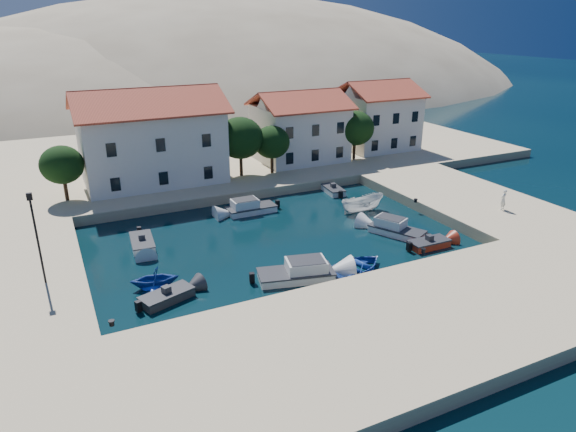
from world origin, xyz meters
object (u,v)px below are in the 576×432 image
(cabin_cruiser_south, at_px, (296,273))
(rowboat_south, at_px, (356,271))
(building_mid, at_px, (300,125))
(lamppost, at_px, (36,230))
(building_right, at_px, (377,114))
(pedestrian, at_px, (503,200))
(boat_east, at_px, (362,211))
(building_left, at_px, (151,135))
(cabin_cruiser_east, at_px, (397,229))

(cabin_cruiser_south, height_order, rowboat_south, cabin_cruiser_south)
(building_mid, relative_size, cabin_cruiser_south, 1.83)
(building_mid, height_order, lamppost, building_mid)
(building_right, distance_m, pedestrian, 25.52)
(boat_east, bearing_deg, lamppost, 100.06)
(building_left, distance_m, pedestrian, 35.31)
(building_mid, bearing_deg, cabin_cruiser_south, -117.43)
(pedestrian, bearing_deg, building_left, -58.97)
(building_left, xyz_separation_m, building_right, (30.00, 2.00, -0.46))
(boat_east, bearing_deg, cabin_cruiser_south, 129.81)
(rowboat_south, xyz_separation_m, boat_east, (7.28, 10.23, 0.00))
(building_left, height_order, pedestrian, building_left)
(building_mid, xyz_separation_m, boat_east, (-1.76, -16.68, -5.22))
(cabin_cruiser_south, bearing_deg, building_left, 113.73)
(building_right, height_order, cabin_cruiser_south, building_right)
(building_mid, height_order, boat_east, building_mid)
(building_right, height_order, cabin_cruiser_east, building_right)
(building_left, xyz_separation_m, building_mid, (18.00, 1.00, -0.71))
(pedestrian, bearing_deg, building_right, -115.97)
(building_right, relative_size, lamppost, 1.52)
(lamppost, height_order, rowboat_south, lamppost)
(lamppost, xyz_separation_m, boat_east, (27.74, 4.32, -4.75))
(building_mid, bearing_deg, building_right, 4.76)
(building_left, bearing_deg, boat_east, -43.99)
(building_left, bearing_deg, lamppost, -119.90)
(pedestrian, bearing_deg, lamppost, -22.51)
(building_right, height_order, boat_east, building_right)
(cabin_cruiser_south, bearing_deg, boat_east, 52.24)
(rowboat_south, distance_m, boat_east, 12.56)
(building_left, relative_size, building_mid, 1.40)
(building_left, distance_m, lamppost, 23.10)
(lamppost, relative_size, pedestrian, 3.26)
(rowboat_south, height_order, cabin_cruiser_east, cabin_cruiser_east)
(cabin_cruiser_east, relative_size, boat_east, 1.12)
(building_mid, xyz_separation_m, lamppost, (-29.50, -21.00, -0.47))
(building_left, distance_m, boat_east, 23.34)
(lamppost, bearing_deg, cabin_cruiser_south, -17.67)
(building_mid, xyz_separation_m, pedestrian, (8.47, -24.03, -3.27))
(rowboat_south, bearing_deg, lamppost, 60.11)
(lamppost, height_order, cabin_cruiser_east, lamppost)
(cabin_cruiser_east, distance_m, boat_east, 6.06)
(cabin_cruiser_east, bearing_deg, building_left, 9.13)
(building_right, distance_m, cabin_cruiser_east, 28.09)
(cabin_cruiser_south, bearing_deg, cabin_cruiser_east, 30.24)
(building_mid, xyz_separation_m, rowboat_south, (-9.04, -26.91, -5.22))
(building_left, distance_m, cabin_cruiser_south, 26.06)
(building_right, distance_m, rowboat_south, 35.38)
(building_mid, bearing_deg, rowboat_south, -108.57)
(cabin_cruiser_east, bearing_deg, building_mid, -32.46)
(lamppost, xyz_separation_m, cabin_cruiser_east, (27.29, -1.71, -4.28))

